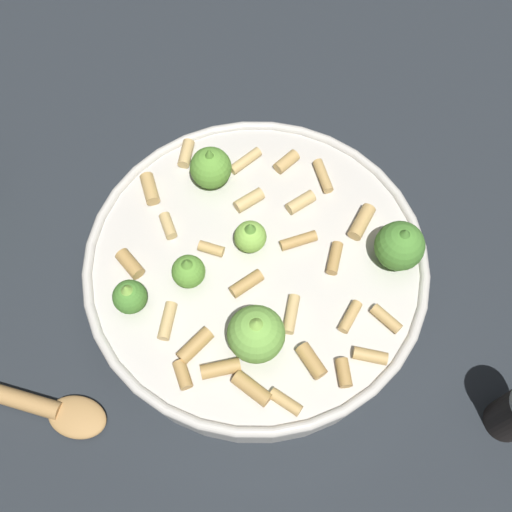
{
  "coord_description": "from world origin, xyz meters",
  "views": [
    {
      "loc": [
        -0.23,
        0.07,
        0.54
      ],
      "look_at": [
        0.0,
        0.0,
        0.06
      ],
      "focal_mm": 43.56,
      "sensor_mm": 36.0,
      "label": 1
    }
  ],
  "objects": [
    {
      "name": "ground_plane",
      "position": [
        0.0,
        0.0,
        0.0
      ],
      "size": [
        2.4,
        2.4,
        0.0
      ],
      "primitive_type": "plane",
      "color": "#23282D"
    },
    {
      "name": "cooking_pan",
      "position": [
        -0.0,
        -0.0,
        0.03
      ],
      "size": [
        0.31,
        0.31,
        0.1
      ],
      "color": "beige",
      "rests_on": "ground"
    },
    {
      "name": "wooden_spoon",
      "position": [
        -0.04,
        0.24,
        0.01
      ],
      "size": [
        0.14,
        0.2,
        0.02
      ],
      "color": "#B2844C",
      "rests_on": "ground"
    }
  ]
}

